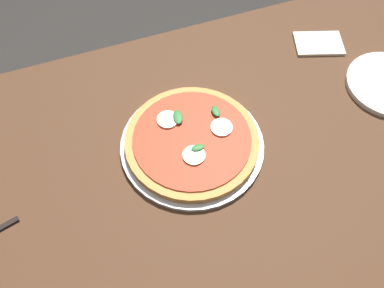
{
  "coord_description": "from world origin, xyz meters",
  "views": [
    {
      "loc": [
        -0.24,
        -0.44,
        1.54
      ],
      "look_at": [
        -0.07,
        0.04,
        0.75
      ],
      "focal_mm": 37.97,
      "sensor_mm": 36.0,
      "label": 1
    }
  ],
  "objects_px": {
    "serving_tray": "(192,145)",
    "pizza": "(192,140)",
    "dining_table": "(221,172)",
    "napkin": "(319,44)"
  },
  "relations": [
    {
      "from": "dining_table",
      "to": "napkin",
      "type": "bearing_deg",
      "value": 31.29
    },
    {
      "from": "serving_tray",
      "to": "napkin",
      "type": "height_order",
      "value": "serving_tray"
    },
    {
      "from": "serving_tray",
      "to": "napkin",
      "type": "distance_m",
      "value": 0.48
    },
    {
      "from": "dining_table",
      "to": "serving_tray",
      "type": "relative_size",
      "value": 4.34
    },
    {
      "from": "dining_table",
      "to": "pizza",
      "type": "distance_m",
      "value": 0.15
    },
    {
      "from": "dining_table",
      "to": "serving_tray",
      "type": "distance_m",
      "value": 0.13
    },
    {
      "from": "dining_table",
      "to": "pizza",
      "type": "bearing_deg",
      "value": 148.52
    },
    {
      "from": "serving_tray",
      "to": "pizza",
      "type": "bearing_deg",
      "value": 70.7
    },
    {
      "from": "dining_table",
      "to": "napkin",
      "type": "xyz_separation_m",
      "value": [
        0.38,
        0.23,
        0.11
      ]
    },
    {
      "from": "pizza",
      "to": "napkin",
      "type": "bearing_deg",
      "value": 23.28
    }
  ]
}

